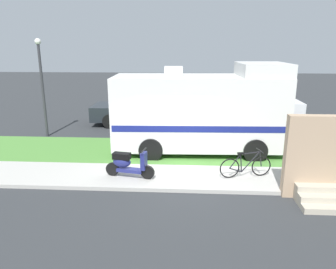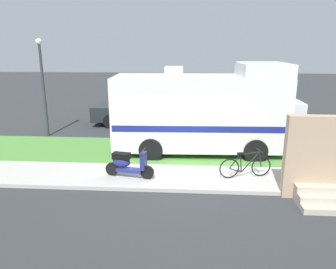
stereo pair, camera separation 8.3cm
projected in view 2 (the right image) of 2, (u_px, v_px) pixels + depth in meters
ground_plane at (174, 166)px, 11.73m from camera, size 80.00×80.00×0.00m
sidewalk at (172, 178)px, 10.56m from camera, size 24.00×2.00×0.12m
grass_strip at (176, 152)px, 13.16m from camera, size 24.00×3.40×0.08m
motorhome_rv at (201, 111)px, 12.83m from camera, size 6.73×2.80×3.58m
scooter at (127, 163)px, 10.35m from camera, size 1.63×0.58×0.97m
bicycle at (245, 166)px, 10.35m from camera, size 1.70×0.57×0.88m
pickup_truck_near at (150, 108)px, 17.64m from camera, size 5.16×2.28×1.73m
pickup_truck_far at (245, 102)px, 19.45m from camera, size 5.49×2.13×1.70m
porch_steps at (321, 167)px, 9.00m from camera, size 2.00×1.26×2.40m
bottle_green at (334, 176)px, 10.24m from camera, size 0.06×0.06×0.29m
street_lamp_post at (43, 79)px, 14.86m from camera, size 0.28×0.28×4.52m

